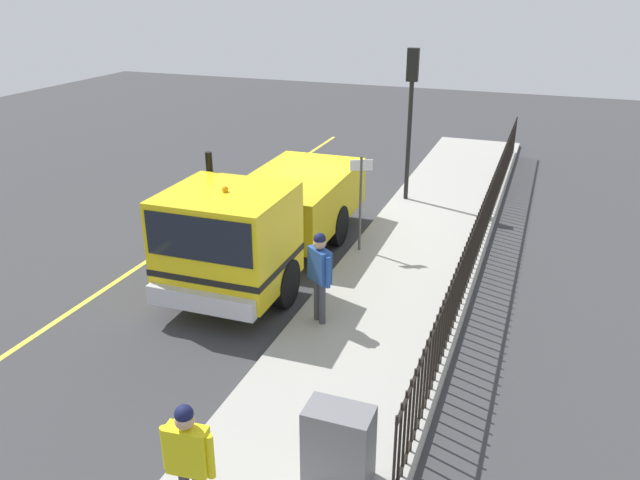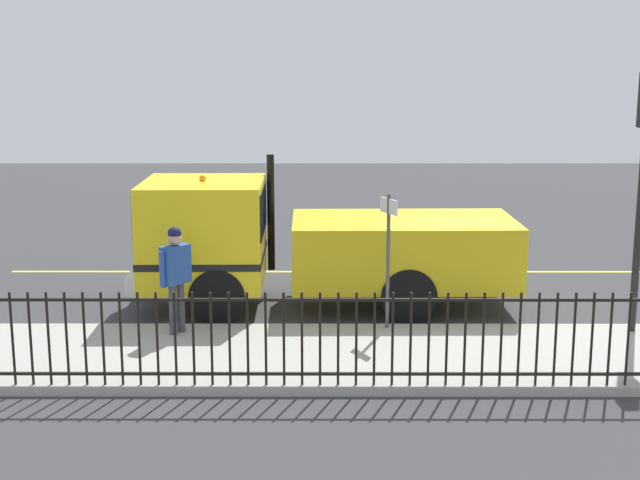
{
  "view_description": "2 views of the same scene",
  "coord_description": "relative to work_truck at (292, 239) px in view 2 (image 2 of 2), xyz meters",
  "views": [
    {
      "loc": [
        5.52,
        -14.34,
        5.91
      ],
      "look_at": [
        1.33,
        -3.09,
        0.89
      ],
      "focal_mm": 35.27,
      "sensor_mm": 36.0,
      "label": 1
    },
    {
      "loc": [
        15.72,
        -2.64,
        4.45
      ],
      "look_at": [
        1.54,
        -2.67,
        1.55
      ],
      "focal_mm": 49.99,
      "sensor_mm": 36.0,
      "label": 2
    }
  ],
  "objects": [
    {
      "name": "sidewalk_slab",
      "position": [
        2.91,
        3.17,
        -1.2
      ],
      "size": [
        2.95,
        20.51,
        0.12
      ],
      "primitive_type": "cube",
      "color": "#A3A099",
      "rests_on": "ground"
    },
    {
      "name": "traffic_cone",
      "position": [
        -1.63,
        0.13,
        -0.96
      ],
      "size": [
        0.42,
        0.42,
        0.59
      ],
      "primitive_type": "cone",
      "color": "orange",
      "rests_on": "ground"
    },
    {
      "name": "worker_standing",
      "position": [
        1.94,
        -1.79,
        -0.07
      ],
      "size": [
        0.52,
        0.47,
        1.73
      ],
      "rotation": [
        0.0,
        0.0,
        2.48
      ],
      "color": "#264C99",
      "rests_on": "sidewalk_slab"
    },
    {
      "name": "ground_plane",
      "position": [
        -0.08,
        3.17,
        -1.26
      ],
      "size": [
        45.12,
        45.12,
        0.0
      ],
      "primitive_type": "plane",
      "color": "#38383A",
      "rests_on": "ground"
    },
    {
      "name": "iron_fence",
      "position": [
        4.26,
        3.17,
        -0.48
      ],
      "size": [
        0.04,
        17.47,
        1.29
      ],
      "color": "black",
      "rests_on": "sidewalk_slab"
    },
    {
      "name": "street_sign",
      "position": [
        1.65,
        1.6,
        0.25
      ],
      "size": [
        0.46,
        0.25,
        2.21
      ],
      "color": "#4C4C4C",
      "rests_on": "sidewalk_slab"
    },
    {
      "name": "work_truck",
      "position": [
        0.0,
        0.0,
        0.0
      ],
      "size": [
        2.34,
        6.83,
        2.68
      ],
      "rotation": [
        0.0,
        0.0,
        3.16
      ],
      "color": "yellow",
      "rests_on": "ground"
    },
    {
      "name": "lane_marking",
      "position": [
        -2.73,
        3.17,
        -1.25
      ],
      "size": [
        0.12,
        18.46,
        0.01
      ],
      "primitive_type": "cube",
      "color": "yellow",
      "rests_on": "ground"
    }
  ]
}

